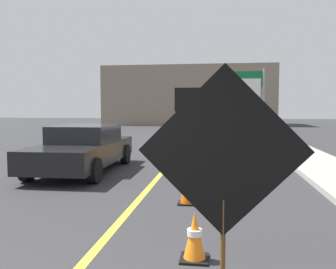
{
  "coord_description": "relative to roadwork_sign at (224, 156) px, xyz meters",
  "views": [
    {
      "loc": [
        1.63,
        -1.24,
        1.93
      ],
      "look_at": [
        0.68,
        5.5,
        1.4
      ],
      "focal_mm": 38.04,
      "sensor_mm": 36.0,
      "label": 1
    }
  ],
  "objects": [
    {
      "name": "arrow_board_trailer",
      "position": [
        -0.99,
        10.74,
        -0.99
      ],
      "size": [
        1.6,
        1.86,
        2.7
      ],
      "color": "orange",
      "rests_on": "ground"
    },
    {
      "name": "traffic_cone_mid_lane",
      "position": [
        -0.66,
        3.6,
        -1.13
      ],
      "size": [
        0.36,
        0.36,
        0.7
      ],
      "color": "black",
      "rests_on": "ground"
    },
    {
      "name": "roadwork_sign",
      "position": [
        0.0,
        0.0,
        0.0
      ],
      "size": [
        1.63,
        0.08,
        2.33
      ],
      "color": "#593819",
      "rests_on": "ground"
    },
    {
      "name": "box_truck",
      "position": [
        0.6,
        16.64,
        0.3
      ],
      "size": [
        2.68,
        6.6,
        3.26
      ],
      "color": "black",
      "rests_on": "ground"
    },
    {
      "name": "highway_guide_sign",
      "position": [
        2.68,
        25.79,
        1.95
      ],
      "size": [
        2.79,
        0.21,
        5.0
      ],
      "color": "gray",
      "rests_on": "ground"
    },
    {
      "name": "lane_center_stripe",
      "position": [
        -1.69,
        3.88,
        -1.47
      ],
      "size": [
        0.14,
        36.0,
        0.01
      ],
      "primitive_type": "cube",
      "color": "yellow",
      "rests_on": "ground"
    },
    {
      "name": "pickup_car",
      "position": [
        -4.08,
        6.81,
        -0.77
      ],
      "size": [
        2.09,
        4.83,
        1.38
      ],
      "color": "black",
      "rests_on": "ground"
    },
    {
      "name": "traffic_cone_curbside",
      "position": [
        -0.89,
        8.03,
        -1.12
      ],
      "size": [
        0.36,
        0.36,
        0.71
      ],
      "color": "black",
      "rests_on": "ground"
    },
    {
      "name": "far_building_block",
      "position": [
        -3.31,
        36.8,
        1.68
      ],
      "size": [
        18.22,
        7.6,
        6.31
      ],
      "primitive_type": "cube",
      "color": "gray",
      "rests_on": "ground"
    },
    {
      "name": "traffic_cone_far_lane",
      "position": [
        -0.87,
        5.87,
        -1.13
      ],
      "size": [
        0.36,
        0.36,
        0.69
      ],
      "color": "black",
      "rests_on": "ground"
    },
    {
      "name": "traffic_cone_near_sign",
      "position": [
        -0.34,
        1.0,
        -1.17
      ],
      "size": [
        0.36,
        0.36,
        0.62
      ],
      "color": "black",
      "rests_on": "ground"
    }
  ]
}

